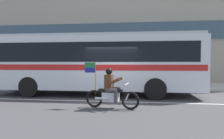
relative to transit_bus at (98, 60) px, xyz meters
name	(u,v)px	position (x,y,z in m)	size (l,w,h in m)	color
ground_plane	(111,99)	(0.85, -1.19, -1.88)	(60.00, 60.00, 0.00)	#3D3D3F
sidewalk_curb	(120,85)	(0.85, 3.91, -1.81)	(28.00, 3.80, 0.15)	#B7B2A8
lane_center_stripe	(109,101)	(0.85, -1.79, -1.88)	(26.60, 0.14, 0.01)	silver
office_building_facade	(122,10)	(0.85, 6.20, 4.23)	(28.00, 0.89, 12.22)	gray
transit_bus	(98,60)	(0.00, 0.00, 0.00)	(10.78, 2.69, 3.22)	silver
motorcycle_with_rider	(111,91)	(1.13, -3.11, -1.22)	(2.18, 0.69, 1.78)	black
fire_hydrant	(143,81)	(2.48, 2.42, -1.36)	(0.22, 0.30, 0.75)	#4C8C3F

